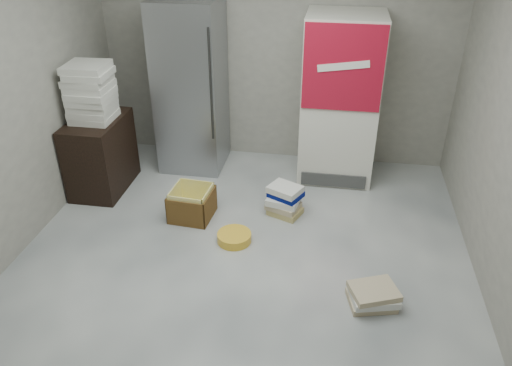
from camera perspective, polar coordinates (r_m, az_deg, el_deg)
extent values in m
plane|color=silver|center=(4.19, -2.56, -12.03)|extent=(5.00, 5.00, 0.00)
cube|color=#9B978B|center=(5.75, 2.31, 15.89)|extent=(4.00, 0.04, 2.80)
cube|color=gray|center=(5.71, -7.42, 10.85)|extent=(0.70, 0.70, 1.90)
cylinder|color=#333333|center=(5.25, -5.20, 10.99)|extent=(0.02, 0.02, 1.19)
cube|color=silver|center=(5.51, 9.57, 9.39)|extent=(0.80, 0.70, 1.80)
cube|color=#A40F25|center=(5.02, 9.93, 12.76)|extent=(0.78, 0.02, 0.85)
cube|color=white|center=(5.00, 9.96, 13.01)|extent=(0.50, 0.01, 0.14)
cube|color=#3F3F3F|center=(5.52, 8.81, 0.29)|extent=(0.70, 0.02, 0.15)
cube|color=black|center=(5.60, -17.31, 3.14)|extent=(0.50, 0.80, 0.80)
cube|color=silver|center=(5.42, -17.97, 7.22)|extent=(0.40, 0.40, 0.06)
cube|color=silver|center=(5.40, -18.14, 7.85)|extent=(0.41, 0.41, 0.06)
cube|color=silver|center=(5.38, -18.18, 8.50)|extent=(0.42, 0.42, 0.06)
cube|color=silver|center=(5.34, -18.28, 9.10)|extent=(0.41, 0.41, 0.06)
cube|color=silver|center=(5.32, -18.37, 9.72)|extent=(0.40, 0.40, 0.06)
cube|color=silver|center=(5.31, -18.47, 10.44)|extent=(0.40, 0.40, 0.06)
cube|color=silver|center=(5.29, -18.70, 11.09)|extent=(0.40, 0.40, 0.06)
cube|color=silver|center=(5.26, -18.55, 11.75)|extent=(0.42, 0.42, 0.06)
cube|color=silver|center=(5.26, -18.86, 12.44)|extent=(0.42, 0.42, 0.06)
cube|color=tan|center=(5.06, 3.35, -3.23)|extent=(0.38, 0.34, 0.06)
cube|color=tan|center=(5.03, 3.14, -2.60)|extent=(0.37, 0.33, 0.06)
cube|color=silver|center=(5.00, 3.14, -2.00)|extent=(0.35, 0.30, 0.07)
cube|color=navy|center=(4.98, 3.42, -1.28)|extent=(0.38, 0.35, 0.06)
cube|color=silver|center=(4.95, 3.33, -0.73)|extent=(0.38, 0.35, 0.06)
cube|color=tan|center=(4.15, 13.03, -12.95)|extent=(0.41, 0.35, 0.05)
cube|color=silver|center=(4.11, 13.31, -12.46)|extent=(0.41, 0.36, 0.06)
cube|color=tan|center=(4.08, 13.34, -11.92)|extent=(0.43, 0.39, 0.05)
cube|color=yellow|center=(5.07, -7.23, -3.72)|extent=(0.40, 0.40, 0.01)
cube|color=brown|center=(5.15, -6.59, -1.32)|extent=(0.39, 0.04, 0.28)
cube|color=brown|center=(4.85, -8.12, -3.61)|extent=(0.39, 0.04, 0.28)
cube|color=brown|center=(5.07, -9.36, -2.13)|extent=(0.04, 0.39, 0.28)
cube|color=brown|center=(4.94, -5.24, -2.73)|extent=(0.04, 0.39, 0.28)
cube|color=yellow|center=(5.13, -6.66, -1.23)|extent=(0.36, 0.04, 0.32)
cube|color=yellow|center=(4.86, -8.06, -3.31)|extent=(0.36, 0.04, 0.32)
cube|color=yellow|center=(5.05, -9.20, -1.97)|extent=(0.04, 0.36, 0.32)
cube|color=yellow|center=(4.94, -5.44, -2.52)|extent=(0.04, 0.36, 0.32)
cylinder|color=gold|center=(4.68, -2.50, -6.22)|extent=(0.34, 0.34, 0.09)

